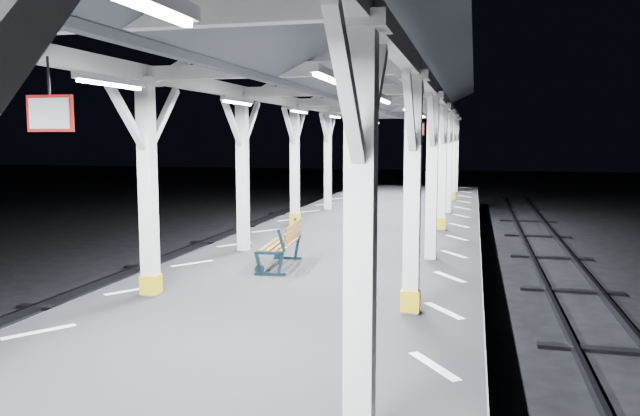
% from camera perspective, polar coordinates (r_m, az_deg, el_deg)
% --- Properties ---
extents(platform, '(6.00, 50.00, 1.00)m').
position_cam_1_polar(platform, '(7.70, -9.00, -16.03)').
color(platform, black).
rests_on(platform, ground).
extents(hazard_stripes_left, '(1.00, 48.00, 0.01)m').
position_cam_1_polar(hazard_stripes_left, '(8.74, -24.29, -10.28)').
color(hazard_stripes_left, silver).
rests_on(hazard_stripes_left, platform).
extents(hazard_stripes_right, '(1.00, 48.00, 0.01)m').
position_cam_1_polar(hazard_stripes_right, '(6.98, 10.38, -14.02)').
color(hazard_stripes_right, silver).
rests_on(hazard_stripes_right, platform).
extents(canopy, '(5.40, 49.00, 4.65)m').
position_cam_1_polar(canopy, '(7.19, -9.65, 15.36)').
color(canopy, silver).
rests_on(canopy, platform).
extents(bench_mid, '(0.72, 1.62, 0.85)m').
position_cam_1_polar(bench_mid, '(11.73, -3.32, -3.26)').
color(bench_mid, '#12242D').
rests_on(bench_mid, platform).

